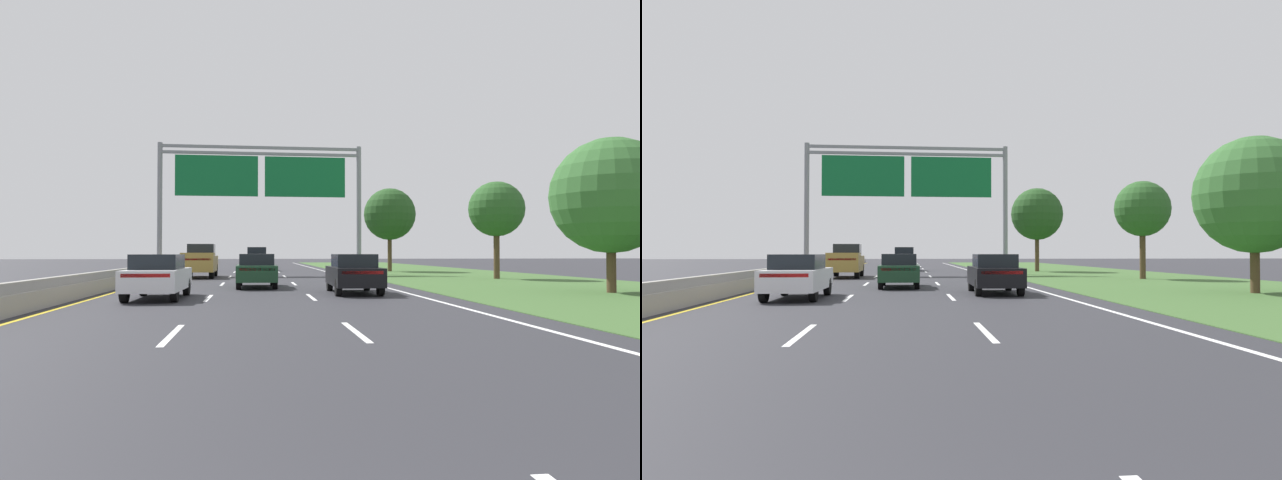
% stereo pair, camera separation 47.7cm
% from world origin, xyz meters
% --- Properties ---
extents(ground_plane, '(220.00, 220.00, 0.00)m').
position_xyz_m(ground_plane, '(0.00, 35.00, 0.00)').
color(ground_plane, '#2B2B30').
extents(lane_striping, '(11.96, 106.00, 0.01)m').
position_xyz_m(lane_striping, '(0.00, 34.54, 0.00)').
color(lane_striping, white).
rests_on(lane_striping, ground).
extents(grass_verge_right, '(14.00, 110.00, 0.02)m').
position_xyz_m(grass_verge_right, '(13.95, 35.00, 0.01)').
color(grass_verge_right, '#3D602D').
rests_on(grass_verge_right, ground).
extents(median_barrier_concrete, '(0.60, 110.00, 0.85)m').
position_xyz_m(median_barrier_concrete, '(-6.60, 35.00, 0.35)').
color(median_barrier_concrete, '#99968E').
rests_on(median_barrier_concrete, ground).
extents(overhead_sign_gantry, '(15.06, 0.42, 9.66)m').
position_xyz_m(overhead_sign_gantry, '(0.30, 40.73, 6.86)').
color(overhead_sign_gantry, gray).
rests_on(overhead_sign_gantry, ground).
extents(pickup_truck_gold, '(2.05, 5.42, 2.20)m').
position_xyz_m(pickup_truck_gold, '(-3.72, 36.56, 1.07)').
color(pickup_truck_gold, '#A38438').
rests_on(pickup_truck_gold, ground).
extents(car_navy_centre_lane_suv, '(1.90, 4.70, 2.11)m').
position_xyz_m(car_navy_centre_lane_suv, '(0.01, 49.84, 1.10)').
color(car_navy_centre_lane_suv, '#161E47').
rests_on(car_navy_centre_lane_suv, ground).
extents(car_black_right_lane_sedan, '(1.93, 4.44, 1.57)m').
position_xyz_m(car_black_right_lane_sedan, '(3.74, 21.28, 0.82)').
color(car_black_right_lane_sedan, black).
rests_on(car_black_right_lane_sedan, ground).
extents(car_darkgreen_centre_lane_sedan, '(1.83, 4.41, 1.57)m').
position_xyz_m(car_darkgreen_centre_lane_sedan, '(-0.11, 25.56, 0.82)').
color(car_darkgreen_centre_lane_sedan, '#193D23').
rests_on(car_darkgreen_centre_lane_sedan, ground).
extents(car_white_left_lane_sedan, '(1.88, 4.42, 1.57)m').
position_xyz_m(car_white_left_lane_sedan, '(-3.60, 19.44, 0.82)').
color(car_white_left_lane_sedan, silver).
rests_on(car_white_left_lane_sedan, ground).
extents(roadside_tree_near, '(4.68, 4.68, 6.29)m').
position_xyz_m(roadside_tree_near, '(14.08, 20.16, 3.94)').
color(roadside_tree_near, '#4C3823').
rests_on(roadside_tree_near, ground).
extents(roadside_tree_mid, '(3.42, 3.42, 6.05)m').
position_xyz_m(roadside_tree_mid, '(14.69, 32.25, 4.31)').
color(roadside_tree_mid, '#4C3823').
rests_on(roadside_tree_mid, ground).
extents(roadside_tree_far, '(4.48, 4.48, 7.19)m').
position_xyz_m(roadside_tree_far, '(11.42, 46.47, 4.94)').
color(roadside_tree_far, '#4C3823').
rests_on(roadside_tree_far, ground).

